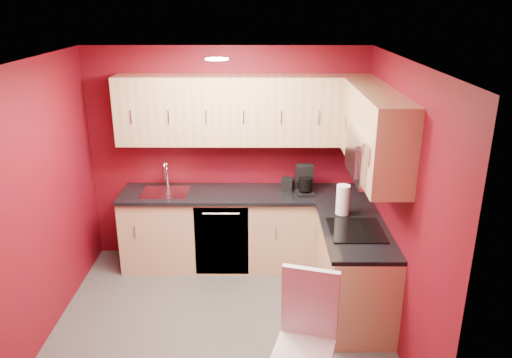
{
  "coord_description": "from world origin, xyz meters",
  "views": [
    {
      "loc": [
        0.36,
        -4.06,
        2.96
      ],
      "look_at": [
        0.33,
        0.55,
        1.3
      ],
      "focal_mm": 35.0,
      "sensor_mm": 36.0,
      "label": 1
    }
  ],
  "objects_px": {
    "coffee_maker": "(305,180)",
    "paper_towel": "(343,200)",
    "sink": "(165,189)",
    "dining_chair": "(304,346)",
    "microwave": "(374,155)",
    "napkin_holder": "(288,184)"
  },
  "relations": [
    {
      "from": "paper_towel",
      "to": "coffee_maker",
      "type": "bearing_deg",
      "value": 119.65
    },
    {
      "from": "coffee_maker",
      "to": "dining_chair",
      "type": "xyz_separation_m",
      "value": [
        -0.18,
        -2.15,
        -0.53
      ]
    },
    {
      "from": "coffee_maker",
      "to": "paper_towel",
      "type": "relative_size",
      "value": 1.01
    },
    {
      "from": "coffee_maker",
      "to": "dining_chair",
      "type": "relative_size",
      "value": 0.29
    },
    {
      "from": "microwave",
      "to": "sink",
      "type": "distance_m",
      "value": 2.43
    },
    {
      "from": "dining_chair",
      "to": "sink",
      "type": "bearing_deg",
      "value": 138.28
    },
    {
      "from": "microwave",
      "to": "sink",
      "type": "height_order",
      "value": "microwave"
    },
    {
      "from": "sink",
      "to": "coffee_maker",
      "type": "height_order",
      "value": "sink"
    },
    {
      "from": "sink",
      "to": "coffee_maker",
      "type": "xyz_separation_m",
      "value": [
        1.58,
        -0.05,
        0.13
      ]
    },
    {
      "from": "microwave",
      "to": "sink",
      "type": "bearing_deg",
      "value": 154.4
    },
    {
      "from": "microwave",
      "to": "coffee_maker",
      "type": "distance_m",
      "value": 1.23
    },
    {
      "from": "microwave",
      "to": "sink",
      "type": "xyz_separation_m",
      "value": [
        -2.09,
        1.0,
        -0.72
      ]
    },
    {
      "from": "coffee_maker",
      "to": "paper_towel",
      "type": "distance_m",
      "value": 0.66
    },
    {
      "from": "napkin_holder",
      "to": "sink",
      "type": "bearing_deg",
      "value": -177.37
    },
    {
      "from": "sink",
      "to": "napkin_holder",
      "type": "relative_size",
      "value": 3.69
    },
    {
      "from": "sink",
      "to": "dining_chair",
      "type": "distance_m",
      "value": 2.64
    },
    {
      "from": "coffee_maker",
      "to": "sink",
      "type": "bearing_deg",
      "value": 172.21
    },
    {
      "from": "microwave",
      "to": "coffee_maker",
      "type": "xyz_separation_m",
      "value": [
        -0.51,
        0.95,
        -0.59
      ]
    },
    {
      "from": "paper_towel",
      "to": "dining_chair",
      "type": "relative_size",
      "value": 0.29
    },
    {
      "from": "sink",
      "to": "napkin_holder",
      "type": "xyz_separation_m",
      "value": [
        1.39,
        0.06,
        0.04
      ]
    },
    {
      "from": "napkin_holder",
      "to": "coffee_maker",
      "type": "bearing_deg",
      "value": -31.44
    },
    {
      "from": "sink",
      "to": "coffee_maker",
      "type": "relative_size",
      "value": 1.63
    }
  ]
}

